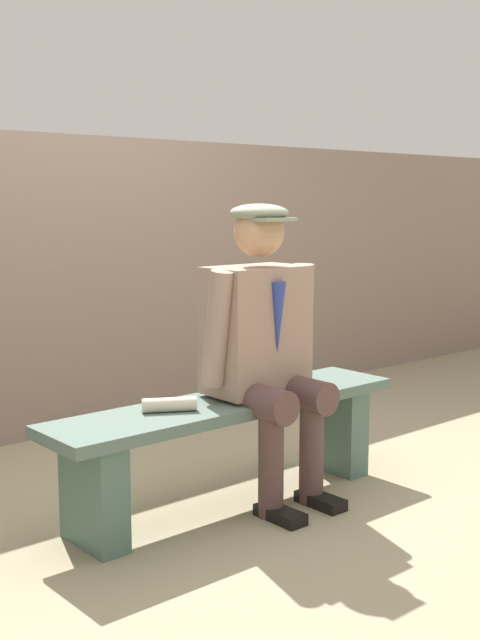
% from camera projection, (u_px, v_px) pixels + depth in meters
% --- Properties ---
extents(ground_plane, '(30.00, 30.00, 0.00)m').
position_uv_depth(ground_plane, '(230.00, 503.00, 3.67)').
color(ground_plane, gray).
extents(bench, '(1.76, 0.39, 0.48)m').
position_uv_depth(bench, '(229.00, 432.00, 3.62)').
color(bench, '#556A5F').
rests_on(bench, ground).
extents(seated_man, '(0.62, 0.56, 1.34)m').
position_uv_depth(seated_man, '(263.00, 337.00, 3.63)').
color(seated_man, gray).
rests_on(seated_man, ground).
extents(rolled_magazine, '(0.23, 0.17, 0.06)m').
position_uv_depth(rolled_magazine, '(170.00, 405.00, 3.38)').
color(rolled_magazine, beige).
rests_on(rolled_magazine, bench).
extents(stadium_wall, '(12.00, 0.24, 1.73)m').
position_uv_depth(stadium_wall, '(53.00, 285.00, 4.74)').
color(stadium_wall, gray).
rests_on(stadium_wall, ground).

